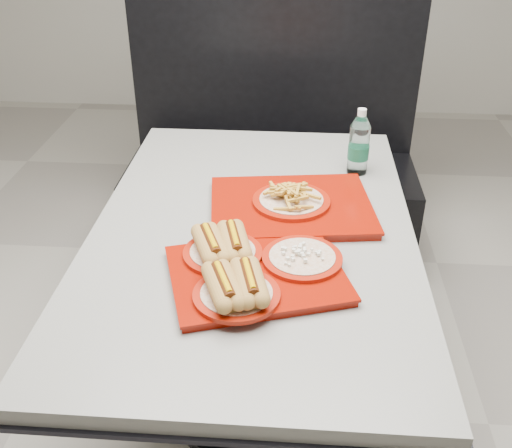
# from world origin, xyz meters

# --- Properties ---
(ground) EXTENTS (6.00, 6.00, 0.00)m
(ground) POSITION_xyz_m (0.00, 0.00, 0.00)
(ground) COLOR #9C978C
(ground) RESTS_ON ground
(diner_table) EXTENTS (0.92, 1.42, 0.75)m
(diner_table) POSITION_xyz_m (0.00, 0.00, 0.58)
(diner_table) COLOR black
(diner_table) RESTS_ON ground
(booth_bench) EXTENTS (1.30, 0.57, 1.35)m
(booth_bench) POSITION_xyz_m (0.00, 1.09, 0.40)
(booth_bench) COLOR black
(booth_bench) RESTS_ON ground
(tray_near) EXTENTS (0.49, 0.44, 0.09)m
(tray_near) POSITION_xyz_m (0.01, -0.25, 0.78)
(tray_near) COLOR #7D0E03
(tray_near) RESTS_ON diner_table
(tray_far) EXTENTS (0.51, 0.42, 0.09)m
(tray_far) POSITION_xyz_m (0.11, 0.09, 0.78)
(tray_far) COLOR #7D0E03
(tray_far) RESTS_ON diner_table
(water_bottle) EXTENTS (0.07, 0.07, 0.22)m
(water_bottle) POSITION_xyz_m (0.32, 0.37, 0.85)
(water_bottle) COLOR silver
(water_bottle) RESTS_ON diner_table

